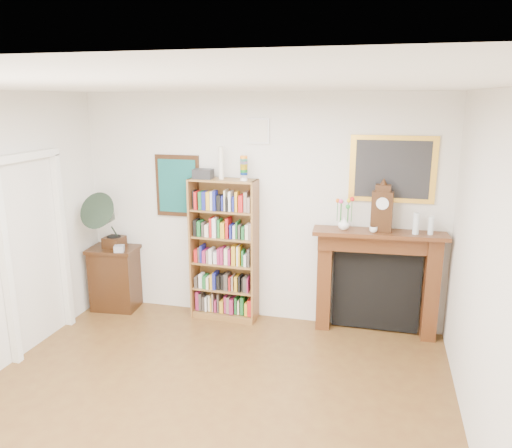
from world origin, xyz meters
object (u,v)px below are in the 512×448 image
(bookshelf, at_px, (224,242))
(gramophone, at_px, (107,217))
(side_cabinet, at_px, (115,278))
(bottle_left, at_px, (416,224))
(bottle_right, at_px, (431,226))
(teacup, at_px, (373,229))
(cd_stack, at_px, (119,249))
(mantel_clock, at_px, (382,209))
(flower_vase, at_px, (344,223))
(fireplace, at_px, (377,272))

(bookshelf, distance_m, gramophone, 1.51)
(gramophone, bearing_deg, side_cabinet, 100.71)
(bookshelf, bearing_deg, bottle_left, 1.27)
(bottle_right, bearing_deg, teacup, -173.40)
(cd_stack, bearing_deg, side_cabinet, 141.88)
(mantel_clock, bearing_deg, cd_stack, -172.07)
(gramophone, height_order, cd_stack, gramophone)
(cd_stack, distance_m, bottle_left, 3.60)
(flower_vase, height_order, bottle_left, bottle_left)
(bottle_left, bearing_deg, gramophone, -177.56)
(bottle_right, bearing_deg, side_cabinet, -178.88)
(mantel_clock, bearing_deg, bookshelf, -175.93)
(side_cabinet, relative_size, bottle_left, 3.49)
(bottle_left, bearing_deg, bottle_right, 9.31)
(side_cabinet, bearing_deg, bottle_right, -3.91)
(bookshelf, xyz_separation_m, teacup, (1.79, -0.07, 0.30))
(side_cabinet, distance_m, fireplace, 3.36)
(side_cabinet, xyz_separation_m, fireplace, (3.35, 0.13, 0.33))
(side_cabinet, distance_m, gramophone, 0.86)
(side_cabinet, relative_size, mantel_clock, 1.56)
(mantel_clock, height_order, teacup, mantel_clock)
(side_cabinet, bearing_deg, bottle_left, -4.27)
(fireplace, relative_size, gramophone, 1.97)
(cd_stack, xyz_separation_m, flower_vase, (2.78, 0.19, 0.46))
(bottle_right, bearing_deg, fireplace, 173.92)
(teacup, bearing_deg, mantel_clock, 36.16)
(flower_vase, xyz_separation_m, bottle_right, (0.95, 0.02, 0.03))
(gramophone, bearing_deg, fireplace, 8.30)
(side_cabinet, height_order, flower_vase, flower_vase)
(side_cabinet, xyz_separation_m, mantel_clock, (3.36, 0.06, 1.10))
(side_cabinet, bearing_deg, teacup, -4.94)
(gramophone, height_order, flower_vase, gramophone)
(gramophone, bearing_deg, bookshelf, 11.26)
(bottle_left, bearing_deg, bookshelf, 179.33)
(bottle_right, bearing_deg, flower_vase, -178.86)
(bookshelf, xyz_separation_m, flower_vase, (1.45, -0.02, 0.34))
(fireplace, height_order, gramophone, gramophone)
(side_cabinet, height_order, cd_stack, cd_stack)
(bookshelf, bearing_deg, cd_stack, -169.16)
(bookshelf, height_order, flower_vase, bookshelf)
(fireplace, bearing_deg, teacup, -121.75)
(side_cabinet, distance_m, mantel_clock, 3.53)
(gramophone, relative_size, bottle_left, 3.20)
(fireplace, bearing_deg, bookshelf, 178.19)
(fireplace, relative_size, bottle_left, 6.31)
(side_cabinet, bearing_deg, gramophone, -88.44)
(bookshelf, height_order, cd_stack, bookshelf)
(fireplace, height_order, cd_stack, fireplace)
(bottle_left, bearing_deg, mantel_clock, 177.80)
(side_cabinet, relative_size, fireplace, 0.55)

